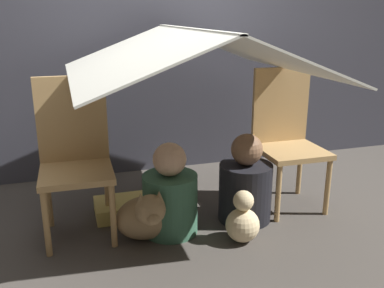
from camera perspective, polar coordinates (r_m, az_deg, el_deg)
ground_plane at (r=2.79m, az=0.83°, el=-11.27°), size 8.80×8.80×0.00m
wall_back at (r=3.61m, az=-5.10°, el=15.83°), size 7.00×0.05×2.50m
chair_left at (r=2.69m, az=-15.35°, el=-1.19°), size 0.43×0.43×0.96m
chair_right at (r=3.06m, az=12.48°, el=1.27°), size 0.43×0.43×0.96m
sheet_canopy at (r=2.59m, az=0.00°, el=12.19°), size 1.44×1.51×0.28m
person_front at (r=2.67m, az=-2.93°, el=-7.03°), size 0.34×0.34×0.58m
person_second at (r=2.84m, az=7.13°, el=-5.53°), size 0.35×0.35×0.59m
dog at (r=2.61m, az=-6.01°, el=-9.51°), size 0.37×0.38×0.36m
floor_cushion at (r=2.99m, az=-9.23°, el=-8.38°), size 0.37×0.29×0.10m
plush_toy at (r=2.62m, az=6.78°, el=-10.13°), size 0.21×0.21×0.33m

